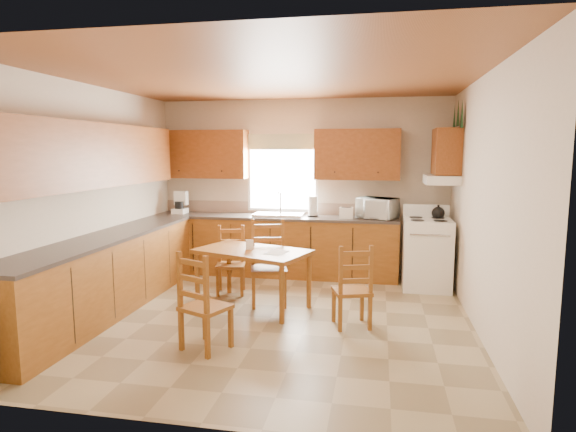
% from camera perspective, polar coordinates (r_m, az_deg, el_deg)
% --- Properties ---
extents(floor, '(4.50, 4.50, 0.00)m').
position_cam_1_polar(floor, '(5.67, -2.10, -11.97)').
color(floor, '#998761').
rests_on(floor, ground).
extents(ceiling, '(4.50, 4.50, 0.00)m').
position_cam_1_polar(ceiling, '(5.39, -2.25, 16.15)').
color(ceiling, brown).
rests_on(ceiling, floor).
extents(wall_left, '(4.50, 4.50, 0.00)m').
position_cam_1_polar(wall_left, '(6.26, -22.70, 2.00)').
color(wall_left, beige).
rests_on(wall_left, floor).
extents(wall_right, '(4.50, 4.50, 0.00)m').
position_cam_1_polar(wall_right, '(5.34, 22.10, 1.14)').
color(wall_right, beige).
rests_on(wall_right, floor).
extents(wall_back, '(4.50, 4.50, 0.00)m').
position_cam_1_polar(wall_back, '(7.56, 1.63, 3.49)').
color(wall_back, beige).
rests_on(wall_back, floor).
extents(wall_front, '(4.50, 4.50, 0.00)m').
position_cam_1_polar(wall_front, '(3.23, -11.08, -2.42)').
color(wall_front, beige).
rests_on(wall_front, floor).
extents(lower_cab_back, '(3.75, 0.60, 0.88)m').
position_cam_1_polar(lower_cab_back, '(7.47, -1.61, -3.62)').
color(lower_cab_back, brown).
rests_on(lower_cab_back, floor).
extents(lower_cab_left, '(0.60, 3.60, 0.88)m').
position_cam_1_polar(lower_cab_left, '(6.13, -20.67, -6.66)').
color(lower_cab_left, brown).
rests_on(lower_cab_left, floor).
extents(counter_back, '(3.75, 0.63, 0.04)m').
position_cam_1_polar(counter_back, '(7.39, -1.63, -0.12)').
color(counter_back, '#3E352F').
rests_on(counter_back, lower_cab_back).
extents(counter_left, '(0.63, 3.60, 0.04)m').
position_cam_1_polar(counter_left, '(6.03, -20.87, -2.42)').
color(counter_left, '#3E352F').
rests_on(counter_left, lower_cab_left).
extents(backsplash, '(3.75, 0.01, 0.18)m').
position_cam_1_polar(backsplash, '(7.66, -1.17, 0.98)').
color(backsplash, '#8F735F').
rests_on(backsplash, counter_back).
extents(upper_cab_back_left, '(1.41, 0.33, 0.75)m').
position_cam_1_polar(upper_cab_back_left, '(7.78, -9.97, 7.22)').
color(upper_cab_back_left, brown).
rests_on(upper_cab_back_left, wall_back).
extents(upper_cab_back_right, '(1.25, 0.33, 0.75)m').
position_cam_1_polar(upper_cab_back_right, '(7.29, 8.19, 7.23)').
color(upper_cab_back_right, brown).
rests_on(upper_cab_back_right, wall_back).
extents(upper_cab_left, '(0.33, 3.60, 0.75)m').
position_cam_1_polar(upper_cab_left, '(6.02, -22.42, 6.63)').
color(upper_cab_left, brown).
rests_on(upper_cab_left, wall_left).
extents(upper_cab_stove, '(0.33, 0.62, 0.62)m').
position_cam_1_polar(upper_cab_stove, '(6.91, 18.26, 7.27)').
color(upper_cab_stove, brown).
rests_on(upper_cab_stove, wall_right).
extents(range_hood, '(0.44, 0.62, 0.12)m').
position_cam_1_polar(range_hood, '(6.91, 17.71, 4.14)').
color(range_hood, white).
rests_on(range_hood, wall_right).
extents(window_frame, '(1.13, 0.02, 1.18)m').
position_cam_1_polar(window_frame, '(7.58, -0.65, 5.01)').
color(window_frame, white).
rests_on(window_frame, wall_back).
extents(window_pane, '(1.05, 0.01, 1.10)m').
position_cam_1_polar(window_pane, '(7.57, -0.66, 5.01)').
color(window_pane, white).
rests_on(window_pane, wall_back).
extents(window_valance, '(1.19, 0.01, 0.24)m').
position_cam_1_polar(window_valance, '(7.54, -0.71, 8.80)').
color(window_valance, '#58703C').
rests_on(window_valance, wall_back).
extents(sink_basin, '(0.75, 0.45, 0.04)m').
position_cam_1_polar(sink_basin, '(7.37, -1.06, 0.17)').
color(sink_basin, silver).
rests_on(sink_basin, counter_back).
extents(pine_decal_a, '(0.22, 0.22, 0.36)m').
position_cam_1_polar(pine_decal_a, '(6.63, 19.94, 11.35)').
color(pine_decal_a, '#183A1D').
rests_on(pine_decal_a, wall_right).
extents(pine_decal_b, '(0.22, 0.22, 0.36)m').
position_cam_1_polar(pine_decal_b, '(6.94, 19.53, 11.51)').
color(pine_decal_b, '#183A1D').
rests_on(pine_decal_b, wall_right).
extents(pine_decal_c, '(0.22, 0.22, 0.36)m').
position_cam_1_polar(pine_decal_c, '(7.26, 19.13, 11.03)').
color(pine_decal_c, '#183A1D').
rests_on(pine_decal_c, wall_right).
extents(stove, '(0.65, 0.67, 0.95)m').
position_cam_1_polar(stove, '(6.98, 16.09, -4.41)').
color(stove, white).
rests_on(stove, floor).
extents(coffeemaker, '(0.20, 0.24, 0.34)m').
position_cam_1_polar(coffeemaker, '(7.84, -12.71, 1.53)').
color(coffeemaker, white).
rests_on(coffeemaker, counter_back).
extents(paper_towel, '(0.15, 0.15, 0.31)m').
position_cam_1_polar(paper_towel, '(7.30, 2.94, 1.14)').
color(paper_towel, white).
rests_on(paper_towel, counter_back).
extents(toaster, '(0.20, 0.13, 0.16)m').
position_cam_1_polar(toaster, '(7.12, 6.91, 0.35)').
color(toaster, white).
rests_on(toaster, counter_back).
extents(microwave, '(0.61, 0.54, 0.30)m').
position_cam_1_polar(microwave, '(7.20, 10.53, 0.92)').
color(microwave, white).
rests_on(microwave, counter_back).
extents(dining_table, '(1.52, 1.17, 0.72)m').
position_cam_1_polar(dining_table, '(5.96, -4.20, -7.39)').
color(dining_table, brown).
rests_on(dining_table, floor).
extents(chair_near_left, '(0.53, 0.52, 0.96)m').
position_cam_1_polar(chair_near_left, '(4.76, -9.75, -9.86)').
color(chair_near_left, brown).
rests_on(chair_near_left, floor).
extents(chair_near_right, '(0.48, 0.47, 0.92)m').
position_cam_1_polar(chair_near_right, '(5.33, 7.57, -8.14)').
color(chair_near_right, brown).
rests_on(chair_near_right, floor).
extents(chair_far_left, '(0.45, 0.43, 0.90)m').
position_cam_1_polar(chair_far_left, '(6.52, -6.84, -5.27)').
color(chair_far_left, brown).
rests_on(chair_far_left, floor).
extents(chair_far_right, '(0.53, 0.52, 1.05)m').
position_cam_1_polar(chair_far_right, '(6.00, -2.32, -5.64)').
color(chair_far_right, brown).
rests_on(chair_far_right, floor).
extents(table_paper, '(0.28, 0.34, 0.00)m').
position_cam_1_polar(table_paper, '(5.70, -1.35, -4.35)').
color(table_paper, white).
rests_on(table_paper, dining_table).
extents(table_card, '(0.09, 0.03, 0.12)m').
position_cam_1_polar(table_card, '(5.88, -4.58, -3.41)').
color(table_card, white).
rests_on(table_card, dining_table).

